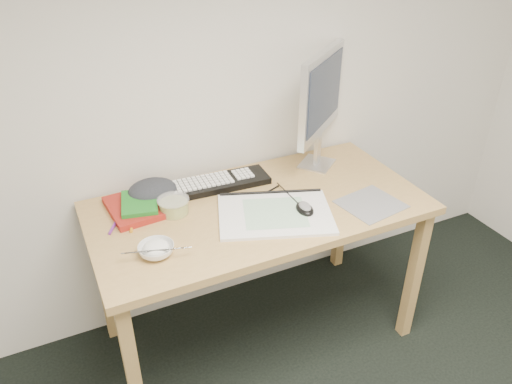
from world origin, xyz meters
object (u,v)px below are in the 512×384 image
desk (259,221)px  sketchpad (275,214)px  keyboard (217,183)px  rice_bowl (156,250)px  monitor (321,97)px

desk → sketchpad: sketchpad is taller
desk → sketchpad: size_ratio=3.09×
desk → keyboard: bearing=115.4°
desk → keyboard: (-0.10, 0.22, 0.10)m
keyboard → rice_bowl: (-0.37, -0.37, 0.01)m
sketchpad → monitor: monitor is taller
desk → keyboard: size_ratio=2.98×
monitor → sketchpad: bearing=180.0°
desk → monitor: 0.62m
keyboard → monitor: monitor is taller
rice_bowl → desk: bearing=17.2°
sketchpad → rice_bowl: (-0.50, -0.05, 0.01)m
desk → sketchpad: (0.02, -0.10, 0.09)m
keyboard → monitor: 0.61m
keyboard → monitor: size_ratio=0.86×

